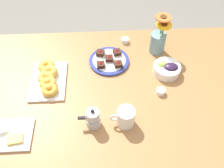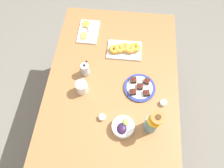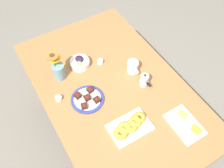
{
  "view_description": "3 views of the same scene",
  "coord_description": "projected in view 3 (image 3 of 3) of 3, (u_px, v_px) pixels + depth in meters",
  "views": [
    {
      "loc": [
        0.05,
        0.85,
        1.78
      ],
      "look_at": [
        0.0,
        0.0,
        0.78
      ],
      "focal_mm": 40.0,
      "sensor_mm": 36.0,
      "label": 1
    },
    {
      "loc": [
        -0.77,
        -0.08,
        2.2
      ],
      "look_at": [
        0.0,
        0.0,
        0.78
      ],
      "focal_mm": 35.0,
      "sensor_mm": 36.0,
      "label": 2
    },
    {
      "loc": [
        0.93,
        -0.55,
        2.25
      ],
      "look_at": [
        0.0,
        0.0,
        0.78
      ],
      "focal_mm": 40.0,
      "sensor_mm": 36.0,
      "label": 3
    }
  ],
  "objects": [
    {
      "name": "coffee_mug",
      "position": [
        133.0,
        67.0,
        1.91
      ],
      "size": [
        0.12,
        0.09,
        0.1
      ],
      "color": "white",
      "rests_on": "dining_table"
    },
    {
      "name": "croissant_platter",
      "position": [
        130.0,
        126.0,
        1.64
      ],
      "size": [
        0.19,
        0.29,
        0.05
      ],
      "color": "white",
      "rests_on": "dining_table"
    },
    {
      "name": "ground_plane",
      "position": [
        112.0,
        131.0,
        2.45
      ],
      "size": [
        6.0,
        6.0,
        0.0
      ],
      "primitive_type": "plane",
      "color": "slate"
    },
    {
      "name": "dessert_plate",
      "position": [
        87.0,
        99.0,
        1.78
      ],
      "size": [
        0.24,
        0.24,
        0.05
      ],
      "color": "navy",
      "rests_on": "dining_table"
    },
    {
      "name": "jam_cup_berry",
      "position": [
        100.0,
        61.0,
        1.98
      ],
      "size": [
        0.05,
        0.05,
        0.03
      ],
      "color": "white",
      "rests_on": "dining_table"
    },
    {
      "name": "flower_vase",
      "position": [
        58.0,
        70.0,
        1.85
      ],
      "size": [
        0.11,
        0.11,
        0.24
      ],
      "color": "#6B939E",
      "rests_on": "dining_table"
    },
    {
      "name": "grape_bowl",
      "position": [
        80.0,
        62.0,
        1.96
      ],
      "size": [
        0.15,
        0.15,
        0.07
      ],
      "color": "white",
      "rests_on": "dining_table"
    },
    {
      "name": "cheese_platter",
      "position": [
        185.0,
        124.0,
        1.66
      ],
      "size": [
        0.26,
        0.17,
        0.03
      ],
      "color": "white",
      "rests_on": "dining_table"
    },
    {
      "name": "dining_table",
      "position": [
        112.0,
        94.0,
        1.92
      ],
      "size": [
        1.6,
        1.0,
        0.74
      ],
      "color": "#9E6B3D",
      "rests_on": "ground_plane"
    },
    {
      "name": "moka_pot",
      "position": [
        144.0,
        81.0,
        1.83
      ],
      "size": [
        0.11,
        0.07,
        0.12
      ],
      "color": "#B7B7BC",
      "rests_on": "dining_table"
    },
    {
      "name": "jam_cup_honey",
      "position": [
        59.0,
        98.0,
        1.78
      ],
      "size": [
        0.05,
        0.05,
        0.03
      ],
      "color": "white",
      "rests_on": "dining_table"
    }
  ]
}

